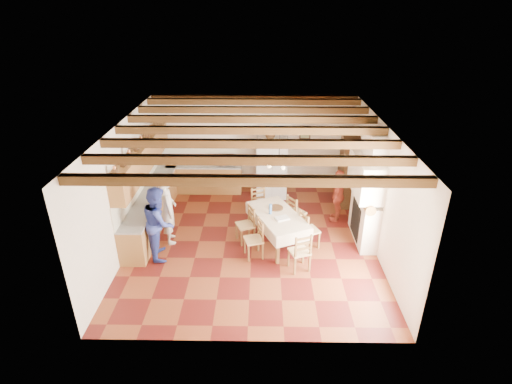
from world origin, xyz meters
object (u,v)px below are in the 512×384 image
(chair_right_near, at_px, (310,229))
(person_woman_red, at_px, (338,195))
(dining_table, at_px, (277,217))
(person_woman_blue, at_px, (159,222))
(hutch, at_px, (348,170))
(chair_end_far, at_px, (260,206))
(microwave, at_px, (227,160))
(chair_end_near, at_px, (300,251))
(chair_right_far, at_px, (296,212))
(refrigerator, at_px, (272,167))
(person_man, at_px, (168,209))
(chair_left_near, at_px, (254,239))
(chair_left_far, at_px, (245,224))

(chair_right_near, relative_size, person_woman_red, 0.65)
(dining_table, height_order, person_woman_blue, person_woman_blue)
(hutch, xyz_separation_m, person_woman_blue, (-4.87, -2.87, -0.15))
(chair_end_far, bearing_deg, microwave, 98.66)
(chair_end_near, xyz_separation_m, person_woman_blue, (-3.21, 0.51, 0.40))
(hutch, xyz_separation_m, chair_end_near, (-1.66, -3.38, -0.56))
(chair_right_near, xyz_separation_m, microwave, (-2.26, 3.12, 0.56))
(chair_right_far, relative_size, person_woman_blue, 0.54)
(chair_right_near, bearing_deg, refrigerator, -8.45)
(person_woman_red, bearing_deg, refrigerator, -108.96)
(dining_table, xyz_separation_m, person_man, (-2.69, 0.04, 0.17))
(hutch, distance_m, chair_end_far, 2.89)
(chair_end_far, relative_size, microwave, 1.88)
(chair_left_near, distance_m, chair_end_near, 1.13)
(chair_end_far, distance_m, microwave, 2.25)
(person_woman_blue, relative_size, microwave, 3.46)
(chair_end_near, height_order, microwave, microwave)
(person_woman_red, bearing_deg, chair_right_far, -46.02)
(chair_left_near, bearing_deg, hutch, 120.21)
(chair_left_far, relative_size, person_man, 0.54)
(refrigerator, bearing_deg, chair_end_near, -79.66)
(chair_right_near, distance_m, chair_end_near, 0.97)
(person_woman_red, bearing_deg, person_man, -52.88)
(dining_table, bearing_deg, person_man, 179.14)
(chair_right_near, bearing_deg, person_man, 61.61)
(chair_left_near, xyz_separation_m, person_woman_blue, (-2.18, 0.04, 0.40))
(dining_table, distance_m, chair_end_far, 1.16)
(chair_end_near, height_order, person_man, person_man)
(refrigerator, height_order, chair_left_near, refrigerator)
(refrigerator, relative_size, chair_right_far, 1.89)
(dining_table, distance_m, microwave, 3.32)
(chair_right_near, height_order, person_woman_blue, person_woman_blue)
(microwave, bearing_deg, hutch, -14.81)
(chair_left_near, height_order, person_woman_blue, person_woman_blue)
(person_man, xyz_separation_m, person_woman_red, (4.36, 1.14, -0.15))
(dining_table, height_order, chair_left_far, chair_left_far)
(chair_left_far, bearing_deg, hutch, 104.49)
(chair_right_far, bearing_deg, refrigerator, -20.20)
(chair_end_far, bearing_deg, hutch, 5.82)
(chair_left_far, height_order, microwave, microwave)
(chair_left_near, bearing_deg, person_woman_red, 111.70)
(hutch, xyz_separation_m, chair_right_near, (-1.34, -2.46, -0.56))
(person_man, bearing_deg, dining_table, -109.32)
(person_woman_red, bearing_deg, chair_left_far, -42.91)
(person_man, bearing_deg, microwave, -40.91)
(dining_table, bearing_deg, chair_end_near, -66.95)
(person_man, height_order, person_woman_blue, person_man)
(chair_right_near, bearing_deg, person_woman_blue, 71.61)
(refrigerator, bearing_deg, person_woman_blue, -126.72)
(person_man, bearing_deg, chair_left_near, -125.73)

